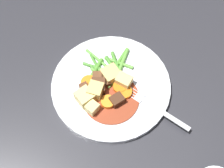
{
  "coord_description": "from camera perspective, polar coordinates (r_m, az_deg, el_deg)",
  "views": [
    {
      "loc": [
        0.3,
        -0.0,
        0.58
      ],
      "look_at": [
        0.0,
        0.0,
        0.01
      ],
      "focal_mm": 46.17,
      "sensor_mm": 36.0,
      "label": 1
    }
  ],
  "objects": [
    {
      "name": "potato_chunk_2",
      "position": [
        0.61,
        -3.06,
        -1.36
      ],
      "size": [
        0.04,
        0.04,
        0.03
      ],
      "primitive_type": "cube",
      "rotation": [
        0.0,
        0.0,
        2.84
      ],
      "color": "#DBBC6B",
      "rests_on": "dinner_plate"
    },
    {
      "name": "green_bean_8",
      "position": [
        0.65,
        0.61,
        3.03
      ],
      "size": [
        0.07,
        0.04,
        0.01
      ],
      "primitive_type": "cylinder",
      "rotation": [
        0.0,
        1.57,
        0.51
      ],
      "color": "#4C8E33",
      "rests_on": "dinner_plate"
    },
    {
      "name": "potato_chunk_3",
      "position": [
        0.64,
        0.3,
        1.88
      ],
      "size": [
        0.05,
        0.05,
        0.03
      ],
      "primitive_type": "cube",
      "rotation": [
        0.0,
        0.0,
        0.55
      ],
      "color": "#DBBC6B",
      "rests_on": "dinner_plate"
    },
    {
      "name": "green_bean_4",
      "position": [
        0.64,
        0.34,
        0.18
      ],
      "size": [
        0.04,
        0.07,
        0.01
      ],
      "primitive_type": "cylinder",
      "rotation": [
        0.0,
        1.57,
        1.06
      ],
      "color": "#4C8E33",
      "rests_on": "dinner_plate"
    },
    {
      "name": "potato_chunk_4",
      "position": [
        0.63,
        2.59,
        0.52
      ],
      "size": [
        0.04,
        0.04,
        0.03
      ],
      "primitive_type": "cube",
      "rotation": [
        0.0,
        0.0,
        5.75
      ],
      "color": "#E5CC7A",
      "rests_on": "dinner_plate"
    },
    {
      "name": "green_bean_0",
      "position": [
        0.66,
        -2.97,
        3.88
      ],
      "size": [
        0.06,
        0.03,
        0.01
      ],
      "primitive_type": "cylinder",
      "rotation": [
        0.0,
        1.57,
        0.44
      ],
      "color": "#4C8E33",
      "rests_on": "dinner_plate"
    },
    {
      "name": "green_bean_10",
      "position": [
        0.67,
        0.88,
        4.53
      ],
      "size": [
        0.05,
        0.02,
        0.01
      ],
      "primitive_type": "cylinder",
      "rotation": [
        0.0,
        1.57,
        0.28
      ],
      "color": "#4C8E33",
      "rests_on": "dinner_plate"
    },
    {
      "name": "carrot_slice_1",
      "position": [
        0.61,
        -0.6,
        -3.61
      ],
      "size": [
        0.04,
        0.04,
        0.01
      ],
      "primitive_type": "cylinder",
      "rotation": [
        0.0,
        0.0,
        4.0
      ],
      "color": "orange",
      "rests_on": "dinner_plate"
    },
    {
      "name": "potato_chunk_1",
      "position": [
        0.6,
        -3.67,
        -4.74
      ],
      "size": [
        0.03,
        0.03,
        0.02
      ],
      "primitive_type": "cube",
      "rotation": [
        0.0,
        0.0,
        2.43
      ],
      "color": "#E5CC7A",
      "rests_on": "dinner_plate"
    },
    {
      "name": "green_bean_1",
      "position": [
        0.67,
        -2.37,
        4.72
      ],
      "size": [
        0.06,
        0.06,
        0.01
      ],
      "primitive_type": "cylinder",
      "rotation": [
        0.0,
        1.57,
        0.8
      ],
      "color": "#66AD42",
      "rests_on": "dinner_plate"
    },
    {
      "name": "green_bean_3",
      "position": [
        0.67,
        1.86,
        4.84
      ],
      "size": [
        0.07,
        0.04,
        0.01
      ],
      "primitive_type": "cylinder",
      "rotation": [
        0.0,
        1.57,
        -0.52
      ],
      "color": "#599E38",
      "rests_on": "dinner_plate"
    },
    {
      "name": "meat_chunk_0",
      "position": [
        0.63,
        -1.41,
        0.33
      ],
      "size": [
        0.03,
        0.03,
        0.02
      ],
      "primitive_type": "cube",
      "rotation": [
        0.0,
        0.0,
        1.95
      ],
      "color": "#4C2B19",
      "rests_on": "dinner_plate"
    },
    {
      "name": "green_bean_2",
      "position": [
        0.66,
        -2.95,
        3.31
      ],
      "size": [
        0.03,
        0.06,
        0.01
      ],
      "primitive_type": "cylinder",
      "rotation": [
        0.0,
        1.57,
        1.22
      ],
      "color": "#4C8E33",
      "rests_on": "dinner_plate"
    },
    {
      "name": "green_bean_11",
      "position": [
        0.66,
        1.59,
        4.22
      ],
      "size": [
        0.03,
        0.07,
        0.01
      ],
      "primitive_type": "cylinder",
      "rotation": [
        0.0,
        1.57,
        1.16
      ],
      "color": "#66AD42",
      "rests_on": "dinner_plate"
    },
    {
      "name": "meat_chunk_2",
      "position": [
        0.64,
        -2.72,
        1.07
      ],
      "size": [
        0.03,
        0.02,
        0.02
      ],
      "primitive_type": "cube",
      "rotation": [
        0.0,
        0.0,
        3.14
      ],
      "color": "brown",
      "rests_on": "dinner_plate"
    },
    {
      "name": "green_bean_6",
      "position": [
        0.64,
        -2.05,
        1.35
      ],
      "size": [
        0.06,
        0.05,
        0.01
      ],
      "primitive_type": "cylinder",
      "rotation": [
        0.0,
        1.57,
        0.67
      ],
      "color": "#4C8E33",
      "rests_on": "dinner_plate"
    },
    {
      "name": "meat_chunk_3",
      "position": [
        0.62,
        -2.49,
        -0.46
      ],
      "size": [
        0.03,
        0.03,
        0.02
      ],
      "primitive_type": "cube",
      "rotation": [
        0.0,
        0.0,
        1.55
      ],
      "color": "#56331E",
      "rests_on": "dinner_plate"
    },
    {
      "name": "meat_chunk_4",
      "position": [
        0.61,
        1.2,
        -3.2
      ],
      "size": [
        0.03,
        0.04,
        0.02
      ],
      "primitive_type": "cube",
      "rotation": [
        0.0,
        0.0,
        3.72
      ],
      "color": "#4C2B19",
      "rests_on": "dinner_plate"
    },
    {
      "name": "green_bean_7",
      "position": [
        0.66,
        2.32,
        4.32
      ],
      "size": [
        0.08,
        0.03,
        0.01
      ],
      "primitive_type": "cylinder",
      "rotation": [
        0.0,
        1.57,
        -0.34
      ],
      "color": "#66AD42",
      "rests_on": "dinner_plate"
    },
    {
      "name": "potato_chunk_0",
      "position": [
        0.61,
        -5.2,
        -2.6
      ],
      "size": [
        0.05,
        0.05,
        0.03
      ],
      "primitive_type": "cube",
      "rotation": [
        0.0,
        0.0,
        0.66
      ],
      "color": "#E5CC7A",
      "rests_on": "dinner_plate"
    },
    {
      "name": "stew_sauce",
      "position": [
        0.62,
        -0.4,
        -2.81
      ],
      "size": [
        0.12,
        0.12,
        0.0
      ],
      "primitive_type": "cylinder",
      "color": "#93381E",
      "rests_on": "dinner_plate"
    },
    {
      "name": "carrot_slice_0",
      "position": [
        0.63,
        1.74,
        -0.66
      ],
      "size": [
        0.04,
        0.04,
        0.01
      ],
      "primitive_type": "cylinder",
      "rotation": [
        0.0,
        0.0,
        1.25
      ],
      "color": "orange",
      "rests_on": "dinner_plate"
    },
    {
      "name": "dinner_plate",
      "position": [
        0.65,
        0.0,
        -0.31
      ],
      "size": [
        0.27,
        0.27,
        0.01
      ],
      "primitive_type": "cylinder",
      "color": "white",
      "rests_on": "ground_plane"
    },
    {
      "name": "green_bean_9",
      "position": [
        0.65,
        -3.33,
        2.4
      ],
      "size": [
        0.07,
        0.04,
        0.01
      ],
      "primitive_type": "cylinder",
      "rotation": [
        0.0,
        1.57,
        -0.46
      ],
      "color": "#599E38",
      "rests_on": "dinner_plate"
    },
    {
      "name": "green_bean_5",
      "position": [
        0.65,
        -2.04,
        1.48
      ],
      "size": [
        0.05,
        0.05,
        0.01
      ],
      "primitive_type": "cylinder",
      "rotation": [
        0.0,
        1.57,
        0.77
      ],
      "color": "#599E38",
      "rests_on": "dinner_plate"
    },
    {
      "name": "carrot_slice_3",
      "position": [
        0.64,
        -4.39,
        -0.0
      ],
      "size": [
        0.04,
        0.04,
        0.01
      ],
      "primitive_type": "cylinder",
      "rotation": [
        0.0,
        0.0,
        3.25
      ],
      "color": "orange",
      "rests_on": "dinner_plate"
    },
    {
      "name": "fork",
      "position": [
        0.62,
        7.97,
        -4.14
      ],
      "size": [
        0.12,
        0.15,
        0.0
      ],
      "color": "silver",
      "rests_on": "dinner_plate"
    },
    {
      "name": "meat_chunk_1",
      "position": [
        0.63,
        -5.23,
        -0.85
      ],
      "size": [
        0.03,
        0.03,
        0.02
      ],
      "primitive_type": "cube",
      "rotation": [
        0.0,
        0.0,
        0.47
      ],
      "color": "#56331E",
      "rests_on": "dinner_plate"
    },
    {
      "name": "ground_plane",
      "position": [
        0.65,
        0.0,
        -0.61
      ],
      "size": [
        3.0,
        3.0,
        0.0
      ],
      "primitive_type": "plane",
      "color": "#2D2D33"
    },
    {
      "name": "carrot_slice_2",
      "position": [
        0.63,
        2.66,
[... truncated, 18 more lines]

